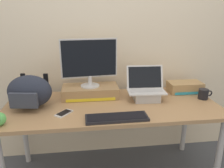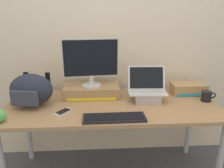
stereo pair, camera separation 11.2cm
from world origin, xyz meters
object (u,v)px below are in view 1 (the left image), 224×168
object	(u,v)px
open_laptop	(146,92)
toner_box_cyan	(185,87)
desktop_monitor	(89,61)
coffee_mug	(204,94)
toner_box_yellow	(90,91)
external_keyboard	(116,118)
messenger_backpack	(30,92)
cell_phone	(64,113)

from	to	relation	value
open_laptop	toner_box_cyan	xyz separation A→B (m)	(0.43, 0.14, -0.01)
desktop_monitor	coffee_mug	size ratio (longest dim) A/B	3.87
toner_box_yellow	external_keyboard	bearing A→B (deg)	-70.25
coffee_mug	toner_box_cyan	world-z (taller)	toner_box_cyan
toner_box_yellow	open_laptop	bearing A→B (deg)	-14.27
desktop_monitor	external_keyboard	xyz separation A→B (m)	(0.17, -0.48, -0.32)
open_laptop	coffee_mug	size ratio (longest dim) A/B	2.62
toner_box_yellow	open_laptop	xyz separation A→B (m)	(0.49, -0.13, 0.01)
toner_box_yellow	toner_box_cyan	world-z (taller)	same
coffee_mug	messenger_backpack	bearing A→B (deg)	179.65
desktop_monitor	open_laptop	distance (m)	0.57
toner_box_cyan	messenger_backpack	bearing A→B (deg)	-172.56
open_laptop	external_keyboard	size ratio (longest dim) A/B	0.73
open_laptop	coffee_mug	bearing A→B (deg)	-3.60
messenger_backpack	open_laptop	bearing A→B (deg)	11.02
desktop_monitor	open_laptop	world-z (taller)	desktop_monitor
desktop_monitor	external_keyboard	distance (m)	0.60
toner_box_yellow	coffee_mug	xyz separation A→B (m)	(1.01, -0.18, -0.00)
external_keyboard	messenger_backpack	xyz separation A→B (m)	(-0.67, 0.31, 0.12)
coffee_mug	toner_box_cyan	distance (m)	0.21
external_keyboard	toner_box_cyan	world-z (taller)	toner_box_cyan
external_keyboard	messenger_backpack	distance (m)	0.75
messenger_backpack	toner_box_yellow	bearing A→B (deg)	27.44
external_keyboard	messenger_backpack	bearing A→B (deg)	154.18
open_laptop	external_keyboard	distance (m)	0.48
coffee_mug	cell_phone	size ratio (longest dim) A/B	0.84
open_laptop	messenger_backpack	bearing A→B (deg)	-174.87
messenger_backpack	coffee_mug	xyz separation A→B (m)	(1.51, -0.01, -0.09)
external_keyboard	toner_box_cyan	size ratio (longest dim) A/B	1.44
external_keyboard	toner_box_cyan	bearing A→B (deg)	32.55
toner_box_yellow	cell_phone	bearing A→B (deg)	-121.71
toner_box_cyan	desktop_monitor	bearing A→B (deg)	-179.06
desktop_monitor	cell_phone	bearing A→B (deg)	-127.28
open_laptop	toner_box_yellow	bearing A→B (deg)	168.18
cell_phone	toner_box_cyan	world-z (taller)	toner_box_cyan
open_laptop	desktop_monitor	bearing A→B (deg)	168.30
external_keyboard	cell_phone	size ratio (longest dim) A/B	3.00
toner_box_yellow	external_keyboard	world-z (taller)	toner_box_yellow
cell_phone	toner_box_cyan	distance (m)	1.19
toner_box_yellow	toner_box_cyan	xyz separation A→B (m)	(0.92, 0.01, -0.00)
desktop_monitor	coffee_mug	xyz separation A→B (m)	(1.01, -0.18, -0.29)
cell_phone	toner_box_yellow	bearing A→B (deg)	97.19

